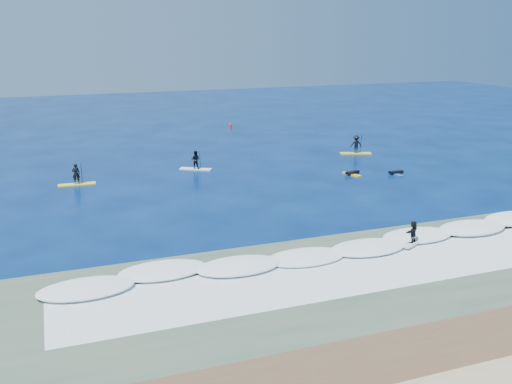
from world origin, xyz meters
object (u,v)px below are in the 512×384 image
object	(u,v)px
sup_paddler_right	(356,145)
prone_paddler_far	(395,173)
prone_paddler_near	(352,173)
sup_paddler_center	(195,161)
sup_paddler_left	(76,177)
wave_surfer	(413,233)
marker_buoy	(230,126)

from	to	relation	value
sup_paddler_right	prone_paddler_far	distance (m)	8.94
prone_paddler_near	sup_paddler_center	bearing A→B (deg)	47.73
sup_paddler_right	sup_paddler_left	bearing A→B (deg)	-154.73
sup_paddler_left	prone_paddler_far	world-z (taller)	sup_paddler_left
wave_surfer	sup_paddler_right	bearing A→B (deg)	40.10
sup_paddler_center	marker_buoy	world-z (taller)	sup_paddler_center
sup_paddler_right	prone_paddler_near	bearing A→B (deg)	-102.25
sup_paddler_right	wave_surfer	size ratio (longest dim) A/B	1.65
wave_surfer	sup_paddler_center	bearing A→B (deg)	80.22
sup_paddler_left	sup_paddler_center	distance (m)	10.80
sup_paddler_center	sup_paddler_right	world-z (taller)	sup_paddler_right
sup_paddler_left	prone_paddler_near	bearing A→B (deg)	-9.40
sup_paddler_center	sup_paddler_left	bearing A→B (deg)	-139.43
prone_paddler_near	prone_paddler_far	bearing A→B (deg)	-121.77
sup_paddler_left	prone_paddler_far	bearing A→B (deg)	-10.21
marker_buoy	wave_surfer	bearing A→B (deg)	-93.23
prone_paddler_near	wave_surfer	size ratio (longest dim) A/B	1.03
prone_paddler_near	prone_paddler_far	world-z (taller)	prone_paddler_near
sup_paddler_right	prone_paddler_far	bearing A→B (deg)	-76.95
wave_surfer	marker_buoy	size ratio (longest dim) A/B	2.64
sup_paddler_center	sup_paddler_right	xyz separation A→B (m)	(17.34, 0.91, 0.11)
sup_paddler_left	sup_paddler_right	size ratio (longest dim) A/B	0.93
prone_paddler_far	marker_buoy	xyz separation A→B (m)	(-6.46, 28.30, 0.19)
sup_paddler_right	prone_paddler_far	world-z (taller)	sup_paddler_right
sup_paddler_left	sup_paddler_right	distance (m)	28.12
sup_paddler_right	prone_paddler_near	size ratio (longest dim) A/B	1.61
sup_paddler_right	marker_buoy	bearing A→B (deg)	130.77
prone_paddler_near	prone_paddler_far	xyz separation A→B (m)	(3.74, -1.20, -0.00)
sup_paddler_center	prone_paddler_near	xyz separation A→B (m)	(12.57, -6.75, -0.63)
sup_paddler_right	wave_surfer	bearing A→B (deg)	-92.71
sup_paddler_center	prone_paddler_far	bearing A→B (deg)	4.93
prone_paddler_far	sup_paddler_left	bearing A→B (deg)	77.21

